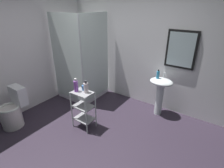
% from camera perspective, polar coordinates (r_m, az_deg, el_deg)
% --- Properties ---
extents(ground_plane, '(4.20, 4.20, 0.02)m').
position_cam_1_polar(ground_plane, '(3.19, -7.86, -18.50)').
color(ground_plane, '#302635').
extents(wall_back, '(4.20, 0.14, 2.50)m').
position_cam_1_polar(wall_back, '(3.97, 9.62, 11.14)').
color(wall_back, silver).
rests_on(wall_back, ground_plane).
extents(wall_left, '(0.10, 4.20, 2.50)m').
position_cam_1_polar(wall_left, '(3.98, -29.43, 8.31)').
color(wall_left, silver).
rests_on(wall_left, ground_plane).
extents(shower_stall, '(0.92, 0.92, 2.00)m').
position_cam_1_polar(shower_stall, '(4.36, -9.43, 1.48)').
color(shower_stall, white).
rests_on(shower_stall, ground_plane).
extents(pedestal_sink, '(0.46, 0.37, 0.81)m').
position_cam_1_polar(pedestal_sink, '(3.68, 15.45, -1.67)').
color(pedestal_sink, white).
rests_on(pedestal_sink, ground_plane).
extents(sink_faucet, '(0.03, 0.03, 0.10)m').
position_cam_1_polar(sink_faucet, '(3.68, 16.60, 2.94)').
color(sink_faucet, silver).
rests_on(sink_faucet, pedestal_sink).
extents(toilet, '(0.37, 0.49, 0.76)m').
position_cam_1_polar(toilet, '(3.84, -29.45, -7.61)').
color(toilet, white).
rests_on(toilet, ground_plane).
extents(storage_cart, '(0.38, 0.28, 0.74)m').
position_cam_1_polar(storage_cart, '(3.28, -9.28, -7.37)').
color(storage_cart, silver).
rests_on(storage_cart, ground_plane).
extents(hand_soap_bottle, '(0.06, 0.06, 0.18)m').
position_cam_1_polar(hand_soap_bottle, '(3.57, 14.71, 3.01)').
color(hand_soap_bottle, '#389ED1').
rests_on(hand_soap_bottle, pedestal_sink).
extents(lotion_bottle_white, '(0.08, 0.08, 0.23)m').
position_cam_1_polar(lotion_bottle_white, '(3.07, -8.46, -1.14)').
color(lotion_bottle_white, white).
rests_on(lotion_bottle_white, storage_cart).
extents(conditioner_bottle_purple, '(0.07, 0.07, 0.24)m').
position_cam_1_polar(conditioner_bottle_purple, '(3.14, -11.63, -0.59)').
color(conditioner_bottle_purple, purple).
rests_on(conditioner_bottle_purple, storage_cart).
extents(rinse_cup, '(0.08, 0.08, 0.09)m').
position_cam_1_polar(rinse_cup, '(3.19, -9.11, -1.21)').
color(rinse_cup, '#3870B2').
rests_on(rinse_cup, storage_cart).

